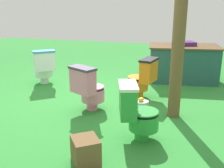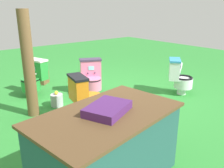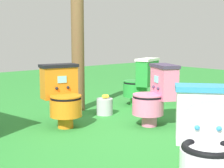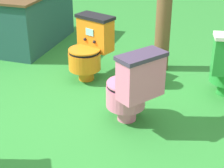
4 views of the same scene
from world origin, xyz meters
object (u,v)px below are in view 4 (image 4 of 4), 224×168
toilet_orange (89,48)px  wooden_post (165,1)px  toilet_pink (132,87)px  vendor_table (28,17)px  lemon_bucket (154,76)px

toilet_orange → wooden_post: wooden_post is taller
toilet_pink → vendor_table: (1.31, 2.20, 0.02)m
toilet_pink → toilet_orange: bearing=76.9°
toilet_orange → vendor_table: 1.50m
lemon_bucket → toilet_orange: bearing=100.0°
toilet_pink → vendor_table: 2.57m
toilet_pink → lemon_bucket: toilet_pink is taller
wooden_post → toilet_pink: bearing=-172.5°
vendor_table → toilet_pink: bearing=-120.8°
toilet_pink → wooden_post: 1.40m
vendor_table → wooden_post: wooden_post is taller
toilet_orange → lemon_bucket: (0.13, -0.75, -0.25)m
toilet_pink → wooden_post: size_ratio=0.43×
vendor_table → lemon_bucket: 2.19m
wooden_post → lemon_bucket: size_ratio=6.16×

